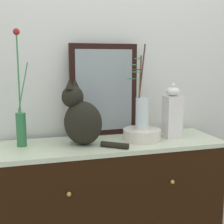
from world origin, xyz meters
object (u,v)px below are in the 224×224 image
(cat_sitting, at_px, (81,118))
(jar_lidded_porcelain, at_px, (172,113))
(bowl_porcelain, at_px, (142,135))
(vase_glass_clear, at_px, (142,109))
(mirror_leaning, at_px, (104,90))
(vase_slim_green, at_px, (21,120))
(sideboard, at_px, (112,212))

(cat_sitting, relative_size, jar_lidded_porcelain, 1.11)
(bowl_porcelain, height_order, vase_glass_clear, vase_glass_clear)
(cat_sitting, distance_m, jar_lidded_porcelain, 0.58)
(mirror_leaning, distance_m, bowl_porcelain, 0.37)
(cat_sitting, distance_m, vase_slim_green, 0.34)
(sideboard, relative_size, jar_lidded_porcelain, 3.89)
(mirror_leaning, distance_m, jar_lidded_porcelain, 0.45)
(sideboard, distance_m, cat_sitting, 0.63)
(sideboard, relative_size, vase_slim_green, 2.04)
(mirror_leaning, bearing_deg, jar_lidded_porcelain, -24.23)
(bowl_porcelain, bearing_deg, jar_lidded_porcelain, 5.14)
(sideboard, distance_m, vase_glass_clear, 0.66)
(sideboard, height_order, vase_glass_clear, vase_glass_clear)
(bowl_porcelain, distance_m, vase_glass_clear, 0.15)
(cat_sitting, bearing_deg, jar_lidded_porcelain, 1.53)
(mirror_leaning, bearing_deg, cat_sitting, -133.29)
(vase_slim_green, xyz_separation_m, bowl_porcelain, (0.70, -0.06, -0.11))
(sideboard, bearing_deg, bowl_porcelain, -2.35)
(vase_glass_clear, bearing_deg, bowl_porcelain, -54.83)
(bowl_porcelain, height_order, jar_lidded_porcelain, jar_lidded_porcelain)
(sideboard, height_order, jar_lidded_porcelain, jar_lidded_porcelain)
(vase_slim_green, distance_m, vase_glass_clear, 0.70)
(cat_sitting, relative_size, bowl_porcelain, 1.66)
(cat_sitting, xyz_separation_m, bowl_porcelain, (0.37, -0.00, -0.12))
(bowl_porcelain, bearing_deg, vase_glass_clear, 125.17)
(cat_sitting, bearing_deg, bowl_porcelain, -0.54)
(mirror_leaning, relative_size, vase_slim_green, 0.90)
(cat_sitting, bearing_deg, vase_slim_green, 169.65)
(mirror_leaning, height_order, vase_glass_clear, mirror_leaning)
(jar_lidded_porcelain, bearing_deg, sideboard, -178.36)
(sideboard, height_order, mirror_leaning, mirror_leaning)
(vase_glass_clear, bearing_deg, mirror_leaning, 133.37)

